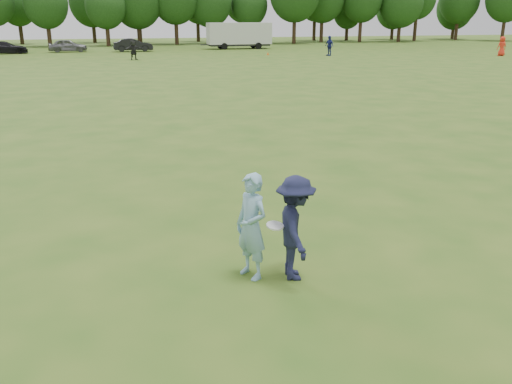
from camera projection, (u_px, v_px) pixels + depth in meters
ground at (284, 254)px, 9.42m from camera, size 200.00×200.00×0.00m
thrower at (252, 226)px, 8.38m from camera, size 0.63×0.73×1.69m
defender at (295, 228)px, 8.35m from camera, size 0.79×1.16×1.66m
player_far_b at (329, 46)px, 56.65m from camera, size 0.85×1.29×2.03m
player_far_c at (502, 46)px, 56.43m from camera, size 1.03×0.73×1.97m
player_far_d at (134, 50)px, 51.30m from camera, size 1.84×1.08×1.89m
car_d at (5, 48)px, 59.58m from camera, size 4.87×2.50×1.35m
car_e at (68, 46)px, 62.51m from camera, size 4.29×1.73×1.46m
car_f at (133, 45)px, 63.43m from camera, size 4.53×1.60×1.49m
field_cone at (268, 54)px, 57.89m from camera, size 0.28×0.28×0.30m
disc_in_play at (275, 226)px, 8.24m from camera, size 0.27×0.28×0.09m
cargo_trailer at (239, 34)px, 68.53m from camera, size 9.00×2.75×3.20m
treeline at (136, 0)px, 78.64m from camera, size 130.35×18.39×11.74m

